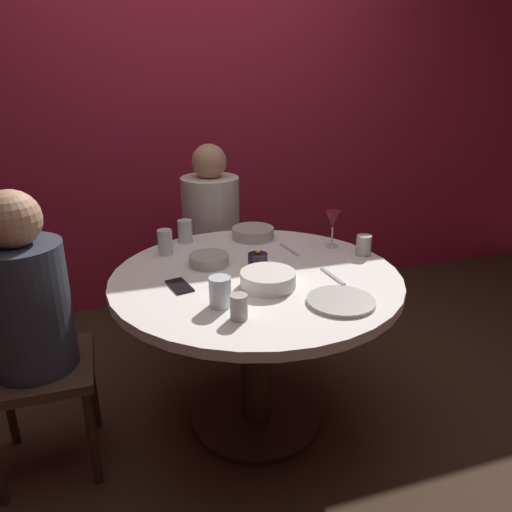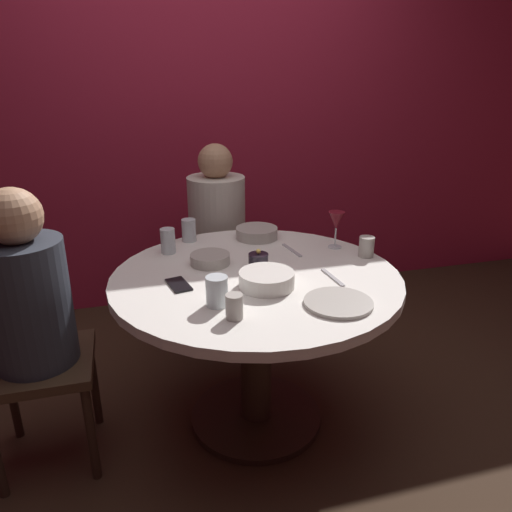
{
  "view_description": "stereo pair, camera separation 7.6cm",
  "coord_description": "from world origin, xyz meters",
  "views": [
    {
      "loc": [
        -0.57,
        -1.77,
        1.53
      ],
      "look_at": [
        0.0,
        0.0,
        0.82
      ],
      "focal_mm": 34.18,
      "sensor_mm": 36.0,
      "label": 1
    },
    {
      "loc": [
        -0.49,
        -1.79,
        1.53
      ],
      "look_at": [
        0.0,
        0.0,
        0.82
      ],
      "focal_mm": 34.18,
      "sensor_mm": 36.0,
      "label": 2
    }
  ],
  "objects": [
    {
      "name": "cup_far_edge",
      "position": [
        -0.21,
        -0.24,
        0.79
      ],
      "size": [
        0.08,
        0.08,
        0.11
      ],
      "primitive_type": "cylinder",
      "color": "silver",
      "rests_on": "dining_table"
    },
    {
      "name": "knife_near_plate",
      "position": [
        0.29,
        -0.12,
        0.74
      ],
      "size": [
        0.03,
        0.18,
        0.01
      ],
      "primitive_type": "cube",
      "rotation": [
        0.0,
        0.0,
        0.07
      ],
      "color": "#B7B7BC",
      "rests_on": "dining_table"
    },
    {
      "name": "seated_diner_back",
      "position": [
        0.0,
        0.84,
        0.71
      ],
      "size": [
        0.4,
        0.4,
        1.16
      ],
      "rotation": [
        0.0,
        0.0,
        4.71
      ],
      "color": "#3F2D1E",
      "rests_on": "ground"
    },
    {
      "name": "fork_near_plate",
      "position": [
        0.24,
        0.22,
        0.74
      ],
      "size": [
        0.04,
        0.18,
        0.01
      ],
      "primitive_type": "cube",
      "rotation": [
        0.0,
        0.0,
        0.14
      ],
      "color": "#B7B7BC",
      "rests_on": "dining_table"
    },
    {
      "name": "wine_glass",
      "position": [
        0.45,
        0.21,
        0.86
      ],
      "size": [
        0.08,
        0.08,
        0.18
      ],
      "color": "silver",
      "rests_on": "dining_table"
    },
    {
      "name": "bowl_serving_large",
      "position": [
        -0.16,
        0.16,
        0.76
      ],
      "size": [
        0.17,
        0.17,
        0.05
      ],
      "primitive_type": "cylinder",
      "color": "#B2ADA3",
      "rests_on": "dining_table"
    },
    {
      "name": "cup_by_left_diner",
      "position": [
        -0.21,
        0.49,
        0.79
      ],
      "size": [
        0.07,
        0.07,
        0.11
      ],
      "primitive_type": "cylinder",
      "color": "silver",
      "rests_on": "dining_table"
    },
    {
      "name": "bowl_small_white",
      "position": [
        0.01,
        -0.13,
        0.77
      ],
      "size": [
        0.22,
        0.22,
        0.06
      ],
      "primitive_type": "cylinder",
      "color": "silver",
      "rests_on": "dining_table"
    },
    {
      "name": "dinner_plate",
      "position": [
        0.21,
        -0.35,
        0.74
      ],
      "size": [
        0.25,
        0.25,
        0.01
      ],
      "primitive_type": "cylinder",
      "color": "#B2ADA3",
      "rests_on": "dining_table"
    },
    {
      "name": "cup_center_front",
      "position": [
        -0.32,
        0.35,
        0.79
      ],
      "size": [
        0.07,
        0.07,
        0.12
      ],
      "primitive_type": "cylinder",
      "color": "silver",
      "rests_on": "dining_table"
    },
    {
      "name": "ground_plane",
      "position": [
        0.0,
        0.0,
        0.0
      ],
      "size": [
        8.0,
        8.0,
        0.0
      ],
      "primitive_type": "plane",
      "color": "#382619"
    },
    {
      "name": "candle_holder",
      "position": [
        0.03,
        0.06,
        0.77
      ],
      "size": [
        0.08,
        0.08,
        0.09
      ],
      "color": "black",
      "rests_on": "dining_table"
    },
    {
      "name": "cup_by_right_diner",
      "position": [
        0.54,
        0.06,
        0.78
      ],
      "size": [
        0.07,
        0.07,
        0.09
      ],
      "primitive_type": "cylinder",
      "color": "#B2ADA3",
      "rests_on": "dining_table"
    },
    {
      "name": "cell_phone",
      "position": [
        -0.32,
        -0.03,
        0.74
      ],
      "size": [
        0.1,
        0.15,
        0.01
      ],
      "primitive_type": "cube",
      "rotation": [
        0.0,
        0.0,
        3.35
      ],
      "color": "black",
      "rests_on": "dining_table"
    },
    {
      "name": "back_wall",
      "position": [
        0.0,
        1.45,
        1.3
      ],
      "size": [
        6.0,
        0.1,
        2.6
      ],
      "primitive_type": "cube",
      "color": "maroon",
      "rests_on": "ground"
    },
    {
      "name": "dining_table",
      "position": [
        0.0,
        0.0,
        0.56
      ],
      "size": [
        1.2,
        1.2,
        0.74
      ],
      "color": "white",
      "rests_on": "ground"
    },
    {
      "name": "bowl_salad_center",
      "position": [
        0.13,
        0.45,
        0.76
      ],
      "size": [
        0.21,
        0.21,
        0.05
      ],
      "primitive_type": "cylinder",
      "color": "#B2ADA3",
      "rests_on": "dining_table"
    },
    {
      "name": "cup_near_candle",
      "position": [
        -0.17,
        -0.35,
        0.78
      ],
      "size": [
        0.06,
        0.06,
        0.09
      ],
      "primitive_type": "cylinder",
      "color": "#B2ADA3",
      "rests_on": "dining_table"
    },
    {
      "name": "seated_diner_left",
      "position": [
        -0.88,
        0.0,
        0.72
      ],
      "size": [
        0.4,
        0.4,
        1.15
      ],
      "rotation": [
        0.0,
        0.0,
        6.28
      ],
      "color": "#3F2D1E",
      "rests_on": "ground"
    }
  ]
}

